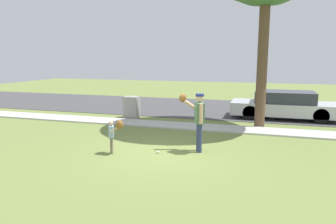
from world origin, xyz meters
TOP-DOWN VIEW (x-y plane):
  - ground_plane at (0.00, 3.50)m, footprint 48.00×48.00m
  - sidewalk_strip at (0.00, 3.60)m, footprint 36.00×1.20m
  - road_surface at (0.00, 8.60)m, footprint 36.00×6.80m
  - person_adult at (0.88, 0.42)m, footprint 0.83×0.57m
  - person_child at (-1.35, -0.53)m, footprint 0.52×0.32m
  - baseball at (-0.18, -0.11)m, footprint 0.07×0.07m
  - utility_cabinet at (-3.08, 4.68)m, footprint 0.65×0.58m
  - parked_sedan_silver at (3.52, 6.55)m, footprint 4.60×1.80m

SIDE VIEW (x-z plane):
  - ground_plane at x=0.00m, z-range 0.00..0.00m
  - road_surface at x=0.00m, z-range 0.00..0.02m
  - sidewalk_strip at x=0.00m, z-range 0.00..0.06m
  - baseball at x=-0.18m, z-range 0.00..0.07m
  - utility_cabinet at x=-3.08m, z-range 0.00..0.99m
  - parked_sedan_silver at x=3.52m, z-range 0.01..1.23m
  - person_child at x=-1.35m, z-range 0.15..1.16m
  - person_adult at x=0.88m, z-range 0.21..1.92m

